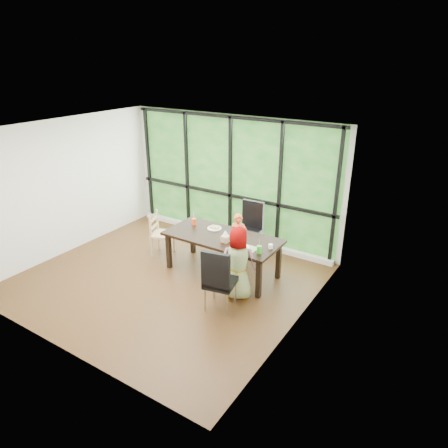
{
  "coord_description": "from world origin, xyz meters",
  "views": [
    {
      "loc": [
        4.37,
        -4.9,
        3.83
      ],
      "look_at": [
        0.82,
        0.67,
        1.05
      ],
      "focal_mm": 32.69,
      "sensor_mm": 36.0,
      "label": 1
    }
  ],
  "objects_px": {
    "plate_far": "(214,228)",
    "plate_near": "(244,247)",
    "chair_interior_leather": "(220,278)",
    "green_cup": "(259,250)",
    "child_toddler": "(238,238)",
    "orange_cup": "(194,222)",
    "tissue_box": "(225,239)",
    "dining_table": "(222,255)",
    "child_older": "(237,263)",
    "white_mug": "(271,246)",
    "chair_end_beech": "(162,234)",
    "chair_window_leather": "(249,229)"
  },
  "relations": [
    {
      "from": "chair_window_leather",
      "to": "child_older",
      "type": "bearing_deg",
      "value": -70.94
    },
    {
      "from": "chair_window_leather",
      "to": "chair_end_beech",
      "type": "distance_m",
      "value": 1.75
    },
    {
      "from": "chair_interior_leather",
      "to": "chair_window_leather",
      "type": "bearing_deg",
      "value": -84.95
    },
    {
      "from": "child_toddler",
      "to": "plate_near",
      "type": "height_order",
      "value": "child_toddler"
    },
    {
      "from": "plate_far",
      "to": "tissue_box",
      "type": "relative_size",
      "value": 2.07
    },
    {
      "from": "chair_interior_leather",
      "to": "tissue_box",
      "type": "height_order",
      "value": "chair_interior_leather"
    },
    {
      "from": "chair_window_leather",
      "to": "white_mug",
      "type": "distance_m",
      "value": 1.38
    },
    {
      "from": "dining_table",
      "to": "plate_far",
      "type": "distance_m",
      "value": 0.54
    },
    {
      "from": "chair_end_beech",
      "to": "tissue_box",
      "type": "bearing_deg",
      "value": -114.19
    },
    {
      "from": "child_older",
      "to": "white_mug",
      "type": "distance_m",
      "value": 0.67
    },
    {
      "from": "plate_near",
      "to": "green_cup",
      "type": "bearing_deg",
      "value": -8.76
    },
    {
      "from": "chair_end_beech",
      "to": "child_older",
      "type": "bearing_deg",
      "value": -123.05
    },
    {
      "from": "dining_table",
      "to": "child_toddler",
      "type": "xyz_separation_m",
      "value": [
        0.0,
        0.58,
        0.12
      ]
    },
    {
      "from": "child_older",
      "to": "white_mug",
      "type": "bearing_deg",
      "value": -145.06
    },
    {
      "from": "chair_interior_leather",
      "to": "plate_far",
      "type": "xyz_separation_m",
      "value": [
        -0.9,
        1.19,
        0.22
      ]
    },
    {
      "from": "plate_far",
      "to": "white_mug",
      "type": "bearing_deg",
      "value": -8.54
    },
    {
      "from": "chair_end_beech",
      "to": "plate_far",
      "type": "distance_m",
      "value": 1.18
    },
    {
      "from": "chair_window_leather",
      "to": "plate_near",
      "type": "bearing_deg",
      "value": -67.97
    },
    {
      "from": "chair_interior_leather",
      "to": "tissue_box",
      "type": "distance_m",
      "value": 0.95
    },
    {
      "from": "plate_far",
      "to": "orange_cup",
      "type": "xyz_separation_m",
      "value": [
        -0.44,
        -0.05,
        0.06
      ]
    },
    {
      "from": "chair_window_leather",
      "to": "white_mug",
      "type": "bearing_deg",
      "value": -48.26
    },
    {
      "from": "tissue_box",
      "to": "plate_far",
      "type": "bearing_deg",
      "value": 142.11
    },
    {
      "from": "chair_interior_leather",
      "to": "green_cup",
      "type": "bearing_deg",
      "value": -123.51
    },
    {
      "from": "orange_cup",
      "to": "plate_near",
      "type": "bearing_deg",
      "value": -14.88
    },
    {
      "from": "chair_window_leather",
      "to": "chair_end_beech",
      "type": "xyz_separation_m",
      "value": [
        -1.44,
        -0.99,
        -0.09
      ]
    },
    {
      "from": "child_toddler",
      "to": "tissue_box",
      "type": "distance_m",
      "value": 0.83
    },
    {
      "from": "child_toddler",
      "to": "tissue_box",
      "type": "relative_size",
      "value": 7.57
    },
    {
      "from": "child_older",
      "to": "tissue_box",
      "type": "xyz_separation_m",
      "value": [
        -0.46,
        0.37,
        0.17
      ]
    },
    {
      "from": "dining_table",
      "to": "plate_near",
      "type": "distance_m",
      "value": 0.7
    },
    {
      "from": "chair_interior_leather",
      "to": "child_toddler",
      "type": "bearing_deg",
      "value": -80.89
    },
    {
      "from": "green_cup",
      "to": "dining_table",
      "type": "bearing_deg",
      "value": 164.68
    },
    {
      "from": "chair_end_beech",
      "to": "green_cup",
      "type": "height_order",
      "value": "chair_end_beech"
    },
    {
      "from": "plate_far",
      "to": "dining_table",
      "type": "bearing_deg",
      "value": -33.88
    },
    {
      "from": "green_cup",
      "to": "chair_window_leather",
      "type": "bearing_deg",
      "value": 125.85
    },
    {
      "from": "chair_end_beech",
      "to": "chair_window_leather",
      "type": "bearing_deg",
      "value": -74.17
    },
    {
      "from": "plate_far",
      "to": "plate_near",
      "type": "height_order",
      "value": "plate_far"
    },
    {
      "from": "green_cup",
      "to": "chair_interior_leather",
      "type": "bearing_deg",
      "value": -111.85
    },
    {
      "from": "chair_interior_leather",
      "to": "white_mug",
      "type": "xyz_separation_m",
      "value": [
        0.38,
        1.0,
        0.25
      ]
    },
    {
      "from": "child_toddler",
      "to": "plate_far",
      "type": "relative_size",
      "value": 3.65
    },
    {
      "from": "plate_far",
      "to": "plate_near",
      "type": "bearing_deg",
      "value": -24.77
    },
    {
      "from": "plate_far",
      "to": "plate_near",
      "type": "distance_m",
      "value": 0.96
    },
    {
      "from": "chair_end_beech",
      "to": "tissue_box",
      "type": "height_order",
      "value": "chair_end_beech"
    },
    {
      "from": "child_older",
      "to": "plate_far",
      "type": "xyz_separation_m",
      "value": [
        -0.94,
        0.75,
        0.13
      ]
    },
    {
      "from": "dining_table",
      "to": "plate_far",
      "type": "height_order",
      "value": "plate_far"
    },
    {
      "from": "chair_window_leather",
      "to": "child_toddler",
      "type": "height_order",
      "value": "chair_window_leather"
    },
    {
      "from": "child_toddler",
      "to": "orange_cup",
      "type": "bearing_deg",
      "value": -173.34
    },
    {
      "from": "child_older",
      "to": "plate_near",
      "type": "height_order",
      "value": "child_older"
    },
    {
      "from": "child_toddler",
      "to": "chair_interior_leather",
      "type": "bearing_deg",
      "value": -91.72
    },
    {
      "from": "chair_end_beech",
      "to": "white_mug",
      "type": "bearing_deg",
      "value": -107.97
    },
    {
      "from": "dining_table",
      "to": "plate_near",
      "type": "xyz_separation_m",
      "value": [
        0.56,
        -0.19,
        0.38
      ]
    }
  ]
}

